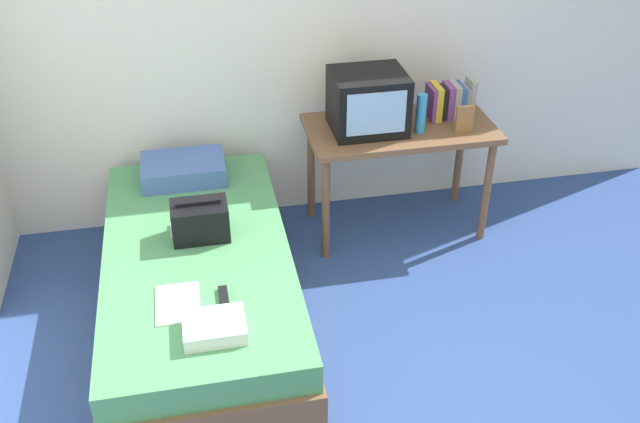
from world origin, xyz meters
TOP-DOWN VIEW (x-y plane):
  - ground_plane at (0.00, 0.00)m, footprint 8.00×8.00m
  - wall_back at (0.00, 2.00)m, footprint 5.20×0.10m
  - bed at (-0.80, 0.88)m, footprint 1.00×2.00m
  - desk at (0.51, 1.57)m, footprint 1.16×0.60m
  - tv at (0.30, 1.57)m, footprint 0.44×0.39m
  - water_bottle at (0.60, 1.47)m, footprint 0.06×0.06m
  - book_row at (0.85, 1.64)m, footprint 0.28×0.17m
  - picture_frame at (0.86, 1.42)m, footprint 0.11×0.02m
  - pillow at (-0.83, 1.63)m, footprint 0.50×0.35m
  - handbag at (-0.77, 0.99)m, footprint 0.30×0.20m
  - magazine at (-0.91, 0.45)m, footprint 0.21×0.29m
  - remote_dark at (-0.70, 0.44)m, footprint 0.04×0.16m
  - remote_silver at (-0.91, 1.06)m, footprint 0.04×0.14m
  - folded_towel at (-0.76, 0.21)m, footprint 0.28×0.22m

SIDE VIEW (x-z plane):
  - ground_plane at x=0.00m, z-range 0.00..0.00m
  - bed at x=-0.80m, z-range 0.00..0.49m
  - magazine at x=-0.91m, z-range 0.49..0.50m
  - remote_dark at x=-0.70m, z-range 0.49..0.52m
  - remote_silver at x=-0.91m, z-range 0.49..0.52m
  - folded_towel at x=-0.76m, z-range 0.49..0.57m
  - pillow at x=-0.83m, z-range 0.49..0.62m
  - handbag at x=-0.77m, z-range 0.48..0.71m
  - desk at x=0.51m, z-range 0.28..1.03m
  - picture_frame at x=0.86m, z-range 0.75..0.92m
  - book_row at x=0.85m, z-range 0.73..0.97m
  - water_bottle at x=0.60m, z-range 0.75..0.99m
  - tv at x=0.30m, z-range 0.75..1.11m
  - wall_back at x=0.00m, z-range 0.00..2.60m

